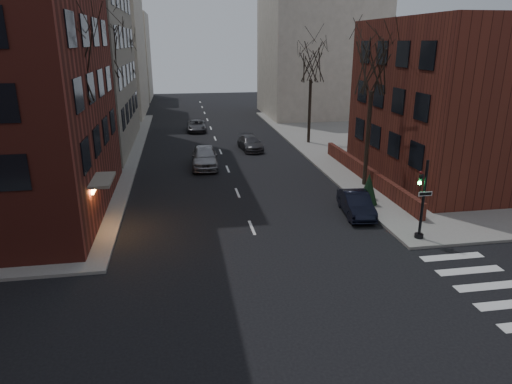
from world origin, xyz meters
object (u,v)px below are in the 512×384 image
(tree_right_b, at_px, (311,63))
(car_lane_silver, at_px, (205,157))
(car_lane_far, at_px, (197,126))
(evergreen_shrub, at_px, (369,189))
(streetlamp_far, at_px, (135,92))
(streetlamp_near, at_px, (110,122))
(tree_left_a, at_px, (67,64))
(parked_sedan, at_px, (356,204))
(car_lane_gray, at_px, (250,143))
(sandwich_board, at_px, (371,193))
(tree_right_a, at_px, (373,66))
(tree_left_c, at_px, (124,56))
(tree_left_b, at_px, (103,50))
(traffic_signal, at_px, (421,205))

(tree_right_b, relative_size, car_lane_silver, 1.83)
(car_lane_far, height_order, evergreen_shrub, evergreen_shrub)
(streetlamp_far, bearing_deg, streetlamp_near, -90.00)
(tree_left_a, relative_size, car_lane_silver, 2.04)
(tree_left_a, height_order, car_lane_silver, tree_left_a)
(parked_sedan, bearing_deg, car_lane_far, 112.58)
(streetlamp_far, distance_m, car_lane_gray, 16.46)
(car_lane_gray, xyz_separation_m, sandwich_board, (5.20, -15.32, -0.07))
(tree_right_a, height_order, car_lane_silver, tree_right_a)
(tree_right_a, height_order, sandwich_board, tree_right_a)
(tree_right_a, distance_m, streetlamp_far, 29.65)
(tree_left_c, height_order, tree_right_a, same)
(tree_left_a, bearing_deg, car_lane_gray, 54.58)
(tree_left_c, height_order, evergreen_shrub, tree_left_c)
(tree_left_b, height_order, tree_right_a, tree_left_b)
(car_lane_gray, bearing_deg, sandwich_board, -76.36)
(streetlamp_near, bearing_deg, car_lane_gray, 37.03)
(tree_left_c, distance_m, car_lane_gray, 16.83)
(tree_left_a, xyz_separation_m, parked_sedan, (15.00, -1.08, -7.81))
(tree_left_a, height_order, sandwich_board, tree_left_a)
(tree_left_b, bearing_deg, tree_right_a, -24.44)
(parked_sedan, height_order, sandwich_board, parked_sedan)
(tree_left_c, distance_m, parked_sedan, 31.82)
(streetlamp_near, bearing_deg, sandwich_board, -23.48)
(tree_left_b, distance_m, car_lane_far, 18.06)
(tree_right_b, relative_size, streetlamp_far, 1.46)
(traffic_signal, relative_size, streetlamp_near, 0.64)
(tree_left_c, bearing_deg, sandwich_board, -56.15)
(evergreen_shrub, bearing_deg, tree_left_b, 144.02)
(streetlamp_near, bearing_deg, tree_right_a, -13.24)
(streetlamp_near, distance_m, parked_sedan, 17.40)
(tree_right_b, height_order, sandwich_board, tree_right_b)
(tree_left_c, bearing_deg, evergreen_shrub, -57.79)
(tree_right_b, bearing_deg, streetlamp_far, 149.53)
(tree_left_c, bearing_deg, car_lane_gray, -39.99)
(tree_right_b, xyz_separation_m, streetlamp_near, (-17.00, -10.00, -3.35))
(car_lane_silver, bearing_deg, tree_left_c, 117.57)
(tree_right_b, bearing_deg, tree_right_a, -90.00)
(tree_right_a, bearing_deg, streetlamp_far, 125.31)
(tree_right_a, xyz_separation_m, car_lane_gray, (-6.02, 12.28, -7.40))
(tree_left_b, distance_m, car_lane_gray, 14.87)
(traffic_signal, bearing_deg, parked_sedan, 113.87)
(tree_right_a, relative_size, car_lane_gray, 2.24)
(tree_left_c, distance_m, evergreen_shrub, 31.27)
(tree_left_c, distance_m, tree_right_b, 19.34)
(tree_right_b, distance_m, parked_sedan, 20.46)
(tree_left_c, relative_size, car_lane_gray, 2.24)
(traffic_signal, relative_size, car_lane_gray, 0.92)
(traffic_signal, bearing_deg, streetlamp_far, 116.06)
(streetlamp_far, bearing_deg, car_lane_gray, -46.85)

